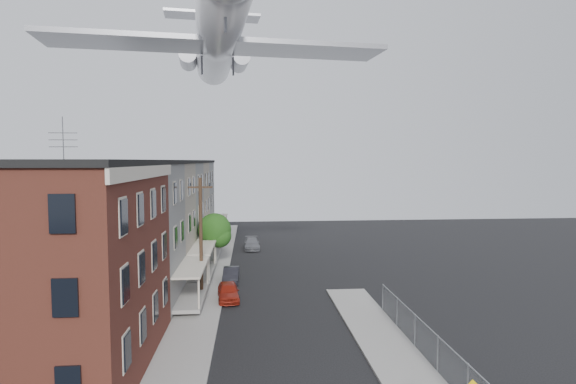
# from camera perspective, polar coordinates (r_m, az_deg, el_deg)

# --- Properties ---
(sidewalk_left) EXTENTS (3.00, 62.00, 0.12)m
(sidewalk_left) POSITION_cam_1_polar(r_m,az_deg,el_deg) (40.72, -9.85, -10.54)
(sidewalk_left) COLOR gray
(sidewalk_left) RESTS_ON ground
(sidewalk_right) EXTENTS (3.00, 26.00, 0.12)m
(sidewalk_right) POSITION_cam_1_polar(r_m,az_deg,el_deg) (24.72, 14.04, -20.46)
(sidewalk_right) COLOR gray
(sidewalk_right) RESTS_ON ground
(curb_left) EXTENTS (0.15, 62.00, 0.14)m
(curb_left) POSITION_cam_1_polar(r_m,az_deg,el_deg) (40.62, -7.78, -10.54)
(curb_left) COLOR gray
(curb_left) RESTS_ON ground
(curb_right) EXTENTS (0.15, 26.00, 0.14)m
(curb_right) POSITION_cam_1_polar(r_m,az_deg,el_deg) (24.32, 10.58, -20.81)
(curb_right) COLOR gray
(curb_right) RESTS_ON ground
(corner_building) EXTENTS (10.31, 12.30, 12.15)m
(corner_building) POSITION_cam_1_polar(r_m,az_deg,el_deg) (24.96, -28.79, -8.26)
(corner_building) COLOR #361A11
(corner_building) RESTS_ON ground
(row_house_a) EXTENTS (11.98, 7.00, 10.30)m
(row_house_a) POSITION_cam_1_polar(r_m,az_deg,el_deg) (33.70, -22.15, -5.03)
(row_house_a) COLOR slate
(row_house_a) RESTS_ON ground
(row_house_b) EXTENTS (11.98, 7.00, 10.30)m
(row_house_b) POSITION_cam_1_polar(r_m,az_deg,el_deg) (40.37, -19.19, -3.50)
(row_house_b) COLOR #75695C
(row_house_b) RESTS_ON ground
(row_house_c) EXTENTS (11.98, 7.00, 10.30)m
(row_house_c) POSITION_cam_1_polar(r_m,az_deg,el_deg) (47.13, -17.08, -2.40)
(row_house_c) COLOR slate
(row_house_c) RESTS_ON ground
(row_house_d) EXTENTS (11.98, 7.00, 10.30)m
(row_house_d) POSITION_cam_1_polar(r_m,az_deg,el_deg) (53.95, -15.50, -1.58)
(row_house_d) COLOR #75695C
(row_house_d) RESTS_ON ground
(row_house_e) EXTENTS (11.98, 7.00, 10.30)m
(row_house_e) POSITION_cam_1_polar(r_m,az_deg,el_deg) (60.82, -14.28, -0.94)
(row_house_e) COLOR slate
(row_house_e) RESTS_ON ground
(chainlink_fence) EXTENTS (0.06, 18.06, 1.90)m
(chainlink_fence) POSITION_cam_1_polar(r_m,az_deg,el_deg) (24.00, 18.48, -18.89)
(chainlink_fence) COLOR gray
(chainlink_fence) RESTS_ON ground
(utility_pole) EXTENTS (1.80, 0.26, 9.00)m
(utility_pole) POSITION_cam_1_polar(r_m,az_deg,el_deg) (33.93, -11.00, -5.52)
(utility_pole) COLOR black
(utility_pole) RESTS_ON ground
(street_tree) EXTENTS (3.22, 3.20, 5.20)m
(street_tree) POSITION_cam_1_polar(r_m,az_deg,el_deg) (43.85, -9.15, -4.96)
(street_tree) COLOR black
(street_tree) RESTS_ON ground
(car_near) EXTENTS (1.87, 3.91, 1.29)m
(car_near) POSITION_cam_1_polar(r_m,az_deg,el_deg) (34.05, -7.60, -12.41)
(car_near) COLOR maroon
(car_near) RESTS_ON ground
(car_mid) EXTENTS (1.33, 3.73, 1.22)m
(car_mid) POSITION_cam_1_polar(r_m,az_deg,el_deg) (38.80, -7.24, -10.40)
(car_mid) COLOR black
(car_mid) RESTS_ON ground
(car_far) EXTENTS (1.87, 4.36, 1.25)m
(car_far) POSITION_cam_1_polar(r_m,az_deg,el_deg) (52.53, -4.61, -6.55)
(car_far) COLOR slate
(car_far) RESTS_ON ground
(airplane) EXTENTS (25.65, 29.29, 8.44)m
(airplane) POSITION_cam_1_polar(r_m,az_deg,el_deg) (38.47, -8.94, 18.67)
(airplane) COLOR white
(airplane) RESTS_ON ground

